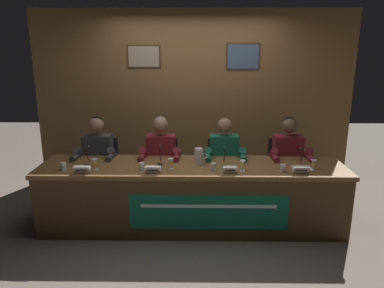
{
  "coord_description": "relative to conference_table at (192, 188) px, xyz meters",
  "views": [
    {
      "loc": [
        0.06,
        -3.99,
        2.08
      ],
      "look_at": [
        0.0,
        0.0,
        1.0
      ],
      "focal_mm": 34.12,
      "sensor_mm": 36.0,
      "label": 1
    }
  ],
  "objects": [
    {
      "name": "conference_table",
      "position": [
        0.0,
        0.0,
        0.0
      ],
      "size": [
        3.51,
        0.8,
        0.75
      ],
      "color": "brown",
      "rests_on": "ground_plane"
    },
    {
      "name": "water_cup_center_left",
      "position": [
        -0.55,
        -0.07,
        0.27
      ],
      "size": [
        0.06,
        0.06,
        0.08
      ],
      "color": "silver",
      "rests_on": "conference_table"
    },
    {
      "name": "wall_back_panelled",
      "position": [
        -0.0,
        1.6,
        0.78
      ],
      "size": [
        4.71,
        0.14,
        2.6
      ],
      "color": "brown",
      "rests_on": "ground_plane"
    },
    {
      "name": "water_cup_far_right",
      "position": [
        0.99,
        -0.11,
        0.27
      ],
      "size": [
        0.06,
        0.06,
        0.08
      ],
      "color": "silver",
      "rests_on": "conference_table"
    },
    {
      "name": "water_cup_center_right",
      "position": [
        0.23,
        -0.08,
        0.27
      ],
      "size": [
        0.06,
        0.06,
        0.08
      ],
      "color": "silver",
      "rests_on": "conference_table"
    },
    {
      "name": "chair_center_left",
      "position": [
        -0.4,
        0.69,
        -0.08
      ],
      "size": [
        0.44,
        0.44,
        0.9
      ],
      "color": "black",
      "rests_on": "ground_plane"
    },
    {
      "name": "microphone_center_right",
      "position": [
        0.37,
        0.07,
        0.31
      ],
      "size": [
        0.06,
        0.17,
        0.22
      ],
      "color": "black",
      "rests_on": "conference_table"
    },
    {
      "name": "panelist_far_right",
      "position": [
        1.2,
        0.49,
        0.2
      ],
      "size": [
        0.51,
        0.48,
        1.23
      ],
      "color": "black",
      "rests_on": "ground_plane"
    },
    {
      "name": "nameplate_far_left",
      "position": [
        -1.19,
        -0.18,
        0.27
      ],
      "size": [
        0.18,
        0.06,
        0.08
      ],
      "color": "white",
      "rests_on": "conference_table"
    },
    {
      "name": "ground_plane",
      "position": [
        -0.0,
        0.11,
        -0.52
      ],
      "size": [
        12.0,
        12.0,
        0.0
      ],
      "primitive_type": "plane",
      "color": "#70665B"
    },
    {
      "name": "juice_glass_center_right",
      "position": [
        0.55,
        -0.09,
        0.32
      ],
      "size": [
        0.06,
        0.06,
        0.12
      ],
      "color": "white",
      "rests_on": "conference_table"
    },
    {
      "name": "nameplate_center_left",
      "position": [
        -0.42,
        -0.17,
        0.27
      ],
      "size": [
        0.17,
        0.06,
        0.08
      ],
      "color": "white",
      "rests_on": "conference_table"
    },
    {
      "name": "chair_far_right",
      "position": [
        1.2,
        0.69,
        -0.08
      ],
      "size": [
        0.44,
        0.44,
        0.9
      ],
      "color": "black",
      "rests_on": "ground_plane"
    },
    {
      "name": "nameplate_far_right",
      "position": [
        1.17,
        -0.16,
        0.27
      ],
      "size": [
        0.17,
        0.06,
        0.08
      ],
      "color": "white",
      "rests_on": "conference_table"
    },
    {
      "name": "nameplate_center_right",
      "position": [
        0.41,
        -0.17,
        0.27
      ],
      "size": [
        0.16,
        0.06,
        0.08
      ],
      "color": "white",
      "rests_on": "conference_table"
    },
    {
      "name": "panelist_center_right",
      "position": [
        0.4,
        0.49,
        0.2
      ],
      "size": [
        0.51,
        0.48,
        1.23
      ],
      "color": "black",
      "rests_on": "ground_plane"
    },
    {
      "name": "microphone_far_left",
      "position": [
        -1.2,
        0.07,
        0.31
      ],
      "size": [
        0.06,
        0.17,
        0.22
      ],
      "color": "black",
      "rests_on": "conference_table"
    },
    {
      "name": "panelist_far_left",
      "position": [
        -1.21,
        0.49,
        0.2
      ],
      "size": [
        0.51,
        0.48,
        1.23
      ],
      "color": "black",
      "rests_on": "ground_plane"
    },
    {
      "name": "juice_glass_far_right",
      "position": [
        1.33,
        -0.06,
        0.32
      ],
      "size": [
        0.06,
        0.06,
        0.12
      ],
      "color": "white",
      "rests_on": "conference_table"
    },
    {
      "name": "panelist_center_left",
      "position": [
        -0.4,
        0.49,
        0.2
      ],
      "size": [
        0.51,
        0.48,
        1.23
      ],
      "color": "black",
      "rests_on": "ground_plane"
    },
    {
      "name": "juice_glass_center_left",
      "position": [
        -0.23,
        -0.04,
        0.32
      ],
      "size": [
        0.06,
        0.06,
        0.12
      ],
      "color": "white",
      "rests_on": "conference_table"
    },
    {
      "name": "water_pitcher_central",
      "position": [
        0.08,
        0.14,
        0.33
      ],
      "size": [
        0.15,
        0.1,
        0.21
      ],
      "color": "silver",
      "rests_on": "conference_table"
    },
    {
      "name": "juice_glass_far_left",
      "position": [
        -1.07,
        -0.07,
        0.32
      ],
      "size": [
        0.06,
        0.06,
        0.12
      ],
      "color": "white",
      "rests_on": "conference_table"
    },
    {
      "name": "document_stack_far_right",
      "position": [
        1.23,
        0.0,
        0.24
      ],
      "size": [
        0.21,
        0.16,
        0.01
      ],
      "color": "white",
      "rests_on": "conference_table"
    },
    {
      "name": "microphone_far_right",
      "position": [
        1.24,
        0.05,
        0.31
      ],
      "size": [
        0.06,
        0.17,
        0.22
      ],
      "color": "black",
      "rests_on": "conference_table"
    },
    {
      "name": "chair_center_right",
      "position": [
        0.4,
        0.69,
        -0.08
      ],
      "size": [
        0.44,
        0.44,
        0.9
      ],
      "color": "black",
      "rests_on": "ground_plane"
    },
    {
      "name": "microphone_center_left",
      "position": [
        -0.37,
        0.12,
        0.31
      ],
      "size": [
        0.06,
        0.17,
        0.22
      ],
      "color": "black",
      "rests_on": "conference_table"
    },
    {
      "name": "water_cup_far_left",
      "position": [
        -1.42,
        -0.08,
        0.27
      ],
      "size": [
        0.06,
        0.06,
        0.08
      ],
      "color": "silver",
      "rests_on": "conference_table"
    },
    {
      "name": "chair_far_left",
      "position": [
        -1.21,
        0.69,
        -0.08
      ],
      "size": [
        0.44,
        0.44,
        0.9
      ],
      "color": "black",
      "rests_on": "ground_plane"
    }
  ]
}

